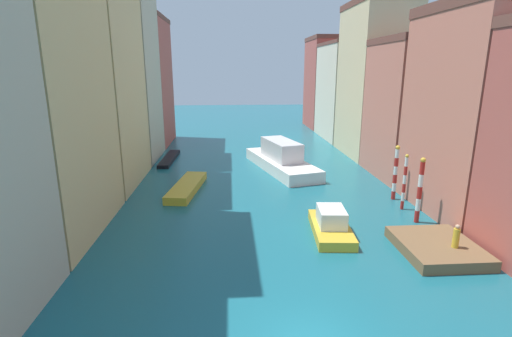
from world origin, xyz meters
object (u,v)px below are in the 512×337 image
at_px(person_on_dock, 456,237).
at_px(mooring_pole_0, 420,190).
at_px(gondola_black, 169,159).
at_px(motorboat_1, 331,225).
at_px(waterfront_dock, 437,247).
at_px(vaporetto_white, 281,159).
at_px(mooring_pole_1, 404,182).
at_px(mooring_pole_2, 395,172).
at_px(motorboat_0, 187,187).

distance_m(person_on_dock, mooring_pole_0, 5.32).
relative_size(gondola_black, motorboat_1, 1.47).
height_order(waterfront_dock, vaporetto_white, vaporetto_white).
relative_size(mooring_pole_1, mooring_pole_2, 0.95).
distance_m(waterfront_dock, gondola_black, 31.02).
bearing_deg(gondola_black, mooring_pole_1, -41.05).
height_order(mooring_pole_1, gondola_black, mooring_pole_1).
bearing_deg(gondola_black, waterfront_dock, -52.26).
height_order(waterfront_dock, gondola_black, waterfront_dock).
bearing_deg(mooring_pole_1, motorboat_1, -148.73).
bearing_deg(mooring_pole_0, gondola_black, 134.94).
bearing_deg(mooring_pole_0, vaporetto_white, 116.65).
relative_size(mooring_pole_0, motorboat_0, 0.57).
xyz_separation_m(mooring_pole_0, mooring_pole_2, (0.39, 4.82, -0.07)).
relative_size(person_on_dock, vaporetto_white, 0.10).
xyz_separation_m(vaporetto_white, motorboat_1, (1.06, -16.44, -0.50)).
xyz_separation_m(waterfront_dock, mooring_pole_0, (0.99, 4.51, 2.04)).
relative_size(mooring_pole_2, motorboat_0, 0.56).
height_order(mooring_pole_0, mooring_pole_2, mooring_pole_0).
height_order(mooring_pole_2, vaporetto_white, mooring_pole_2).
height_order(vaporetto_white, motorboat_1, vaporetto_white).
bearing_deg(mooring_pole_2, mooring_pole_1, -97.13).
xyz_separation_m(mooring_pole_2, vaporetto_white, (-7.91, 10.17, -1.18)).
height_order(person_on_dock, motorboat_1, person_on_dock).
distance_m(person_on_dock, mooring_pole_2, 10.10).
bearing_deg(motorboat_0, motorboat_1, -43.61).
bearing_deg(person_on_dock, gondola_black, 127.85).
height_order(mooring_pole_1, mooring_pole_2, mooring_pole_2).
bearing_deg(person_on_dock, mooring_pole_2, 85.62).
xyz_separation_m(mooring_pole_1, motorboat_0, (-16.82, 5.78, -1.86)).
relative_size(waterfront_dock, person_on_dock, 3.65).
bearing_deg(vaporetto_white, mooring_pole_1, -58.51).
distance_m(waterfront_dock, mooring_pole_1, 7.37).
xyz_separation_m(mooring_pole_2, gondola_black, (-20.36, 15.20, -2.10)).
bearing_deg(mooring_pole_2, motorboat_1, -137.55).
xyz_separation_m(person_on_dock, motorboat_0, (-16.34, 13.51, -0.96)).
distance_m(vaporetto_white, motorboat_1, 16.48).
relative_size(waterfront_dock, mooring_pole_2, 1.11).
bearing_deg(person_on_dock, motorboat_1, 148.38).
bearing_deg(mooring_pole_1, vaporetto_white, 121.49).
height_order(waterfront_dock, motorboat_0, motorboat_0).
bearing_deg(gondola_black, motorboat_1, -57.82).
relative_size(waterfront_dock, vaporetto_white, 0.38).
xyz_separation_m(person_on_dock, mooring_pole_0, (0.38, 5.20, 1.08)).
bearing_deg(motorboat_0, gondola_black, 105.56).
bearing_deg(waterfront_dock, mooring_pole_0, 77.59).
distance_m(mooring_pole_0, motorboat_1, 6.85).
bearing_deg(motorboat_0, mooring_pole_2, -11.56).
bearing_deg(mooring_pole_1, waterfront_dock, -98.84).
bearing_deg(mooring_pole_1, person_on_dock, -93.57).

